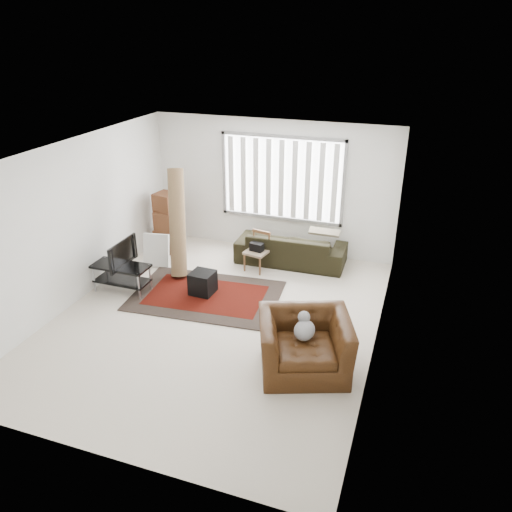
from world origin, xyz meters
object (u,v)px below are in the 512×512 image
Objects in this scene: tv_stand at (121,272)px; moving_boxes at (168,224)px; sofa at (291,243)px; armchair at (305,341)px; side_chair at (257,249)px.

moving_boxes is at bearing 91.68° from tv_stand.
sofa is at bearing 5.50° from moving_boxes.
moving_boxes is 0.82× the size of armchair.
moving_boxes is 0.58× the size of sofa.
moving_boxes is 2.06m from side_chair.
side_chair is (-0.53, -0.51, 0.01)m from sofa.
sofa is 0.74m from side_chair.
tv_stand is 0.67× the size of armchair.
armchair reaches higher than side_chair.
tv_stand is at bearing -129.74° from side_chair.
tv_stand is 1.34× the size of side_chair.
side_chair is at bearing -7.39° from moving_boxes.
side_chair is (1.99, 1.59, 0.06)m from tv_stand.
side_chair is at bearing 42.29° from sofa.
tv_stand is 1.87m from moving_boxes.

